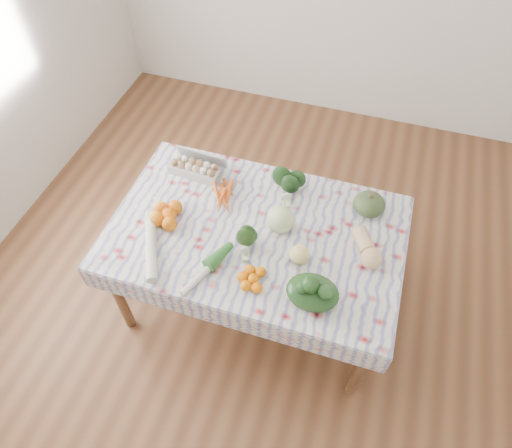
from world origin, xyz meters
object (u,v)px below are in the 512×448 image
egg_carton (195,169)px  butternut_squash (367,247)px  cabbage (281,220)px  dining_table (256,239)px  grapefruit (300,255)px  kabocha_squash (369,204)px

egg_carton → butternut_squash: size_ratio=1.32×
cabbage → dining_table: bearing=-155.7°
grapefruit → butternut_squash: bearing=24.9°
kabocha_squash → grapefruit: kabocha_squash is taller
egg_carton → grapefruit: size_ratio=2.97×
kabocha_squash → butternut_squash: kabocha_squash is taller
cabbage → kabocha_squash: bearing=31.8°
butternut_squash → grapefruit: bearing=176.1°
dining_table → egg_carton: (-0.50, 0.31, 0.13)m
kabocha_squash → grapefruit: bearing=-122.5°
dining_table → butternut_squash: size_ratio=6.45×
dining_table → kabocha_squash: (0.58, 0.34, 0.14)m
kabocha_squash → cabbage: 0.53m
cabbage → butternut_squash: 0.49m
cabbage → butternut_squash: size_ratio=0.63×
egg_carton → grapefruit: grapefruit is taller
dining_table → kabocha_squash: bearing=30.2°
cabbage → butternut_squash: (0.49, -0.03, -0.02)m
dining_table → cabbage: 0.21m
egg_carton → cabbage: (0.63, -0.26, 0.03)m
egg_carton → kabocha_squash: size_ratio=1.76×
dining_table → grapefruit: grapefruit is taller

